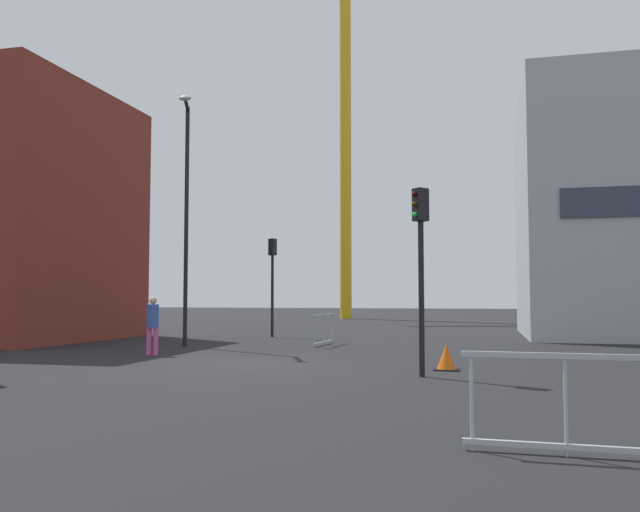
# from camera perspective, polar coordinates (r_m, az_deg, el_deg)

# --- Properties ---
(ground) EXTENTS (160.00, 160.00, 0.00)m
(ground) POSITION_cam_1_polar(r_m,az_deg,el_deg) (16.28, -6.28, -9.46)
(ground) COLOR black
(brick_building) EXTENTS (7.94, 8.52, 9.68)m
(brick_building) POSITION_cam_1_polar(r_m,az_deg,el_deg) (28.54, -25.74, 3.15)
(brick_building) COLOR maroon
(brick_building) RESTS_ON ground
(construction_crane) EXTENTS (14.57, 5.40, 26.84)m
(construction_crane) POSITION_cam_1_polar(r_m,az_deg,el_deg) (52.68, 1.99, 13.39)
(construction_crane) COLOR gold
(construction_crane) RESTS_ON ground
(streetlamp_tall) EXTENTS (0.79, 1.45, 8.24)m
(streetlamp_tall) POSITION_cam_1_polar(r_m,az_deg,el_deg) (22.72, -11.57, 4.28)
(streetlamp_tall) COLOR black
(streetlamp_tall) RESTS_ON ground
(traffic_light_crosswalk) EXTENTS (0.36, 0.37, 3.98)m
(traffic_light_crosswalk) POSITION_cam_1_polar(r_m,az_deg,el_deg) (14.03, 8.76, 0.55)
(traffic_light_crosswalk) COLOR black
(traffic_light_crosswalk) RESTS_ON ground
(traffic_light_far) EXTENTS (0.39, 0.34, 4.12)m
(traffic_light_far) POSITION_cam_1_polar(r_m,az_deg,el_deg) (27.51, -4.17, -1.31)
(traffic_light_far) COLOR black
(traffic_light_far) RESTS_ON ground
(pedestrian_walking) EXTENTS (0.34, 0.34, 1.67)m
(pedestrian_walking) POSITION_cam_1_polar(r_m,az_deg,el_deg) (19.58, -14.36, -5.53)
(pedestrian_walking) COLOR #D14C8C
(pedestrian_walking) RESTS_ON ground
(safety_barrier_right_run) EXTENTS (2.16, 0.13, 1.08)m
(safety_barrier_right_run) POSITION_cam_1_polar(r_m,az_deg,el_deg) (7.55, 20.60, -11.84)
(safety_barrier_right_run) COLOR #B2B5BA
(safety_barrier_right_run) RESTS_ON ground
(safety_barrier_left_run) EXTENTS (0.17, 2.39, 1.08)m
(safety_barrier_left_run) POSITION_cam_1_polar(r_m,az_deg,el_deg) (22.79, 0.30, -6.37)
(safety_barrier_left_run) COLOR #9EA0A5
(safety_barrier_left_run) RESTS_ON ground
(traffic_cone_striped) EXTENTS (0.58, 0.58, 0.59)m
(traffic_cone_striped) POSITION_cam_1_polar(r_m,az_deg,el_deg) (15.44, 10.94, -8.72)
(traffic_cone_striped) COLOR black
(traffic_cone_striped) RESTS_ON ground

